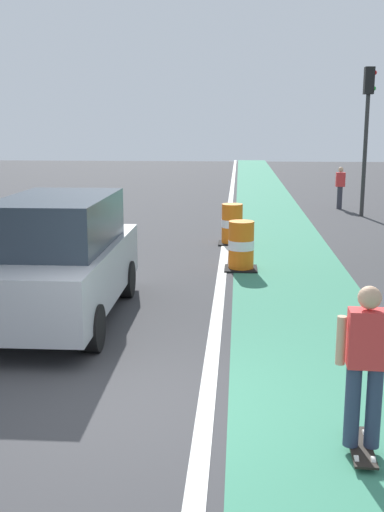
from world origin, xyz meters
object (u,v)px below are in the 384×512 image
object	(u,v)px
traffic_barrel_mid	(232,225)
skateboarder_on_lane	(366,365)
traffic_barrel_front	(241,246)
traffic_light_corner	(367,115)
pedestrian_crossing	(340,186)
parked_suv_nearest	(60,258)

from	to	relation	value
traffic_barrel_mid	skateboarder_on_lane	bearing A→B (deg)	-82.71
skateboarder_on_lane	traffic_barrel_mid	world-z (taller)	skateboarder_on_lane
traffic_barrel_front	traffic_barrel_mid	distance (m)	3.06
traffic_barrel_mid	traffic_light_corner	distance (m)	7.81
skateboarder_on_lane	traffic_light_corner	xyz separation A→B (m)	(3.15, 16.48, 2.59)
skateboarder_on_lane	pedestrian_crossing	bearing A→B (deg)	81.78
traffic_barrel_mid	pedestrian_crossing	world-z (taller)	pedestrian_crossing
pedestrian_crossing	traffic_barrel_front	bearing A→B (deg)	-109.77
traffic_barrel_front	traffic_barrel_mid	world-z (taller)	same
traffic_light_corner	pedestrian_crossing	xyz separation A→B (m)	(-0.49, 1.94, -2.64)
skateboarder_on_lane	pedestrian_crossing	size ratio (longest dim) A/B	1.05
traffic_light_corner	traffic_barrel_mid	bearing A→B (deg)	-128.91
traffic_barrel_front	traffic_light_corner	bearing A→B (deg)	63.63
traffic_light_corner	pedestrian_crossing	bearing A→B (deg)	104.07
skateboarder_on_lane	parked_suv_nearest	xyz separation A→B (m)	(-4.11, 3.98, 0.12)
traffic_barrel_mid	traffic_light_corner	size ratio (longest dim) A/B	0.21
parked_suv_nearest	pedestrian_crossing	size ratio (longest dim) A/B	2.87
skateboarder_on_lane	traffic_barrel_mid	xyz separation A→B (m)	(-1.39, 10.86, -0.38)
parked_suv_nearest	traffic_barrel_mid	distance (m)	7.42
traffic_light_corner	traffic_barrel_front	bearing A→B (deg)	-116.37
parked_suv_nearest	pedestrian_crossing	world-z (taller)	parked_suv_nearest
skateboarder_on_lane	pedestrian_crossing	distance (m)	18.62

